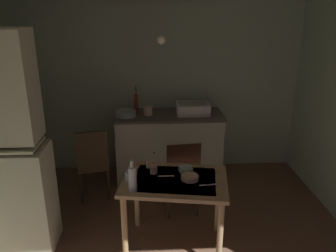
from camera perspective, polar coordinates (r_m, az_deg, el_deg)
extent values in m
plane|color=brown|center=(3.91, -1.02, -17.75)|extent=(5.08, 5.08, 0.00)
cube|color=#B0CBAB|center=(5.02, -1.94, 6.38)|extent=(4.18, 0.10, 2.45)
cube|color=beige|center=(3.84, -25.39, -10.91)|extent=(0.93, 0.45, 1.09)
cube|color=beige|center=(4.91, 0.16, -3.40)|extent=(1.45, 0.60, 0.91)
cube|color=#59514A|center=(4.75, 0.16, 1.81)|extent=(1.48, 0.63, 0.03)
sphere|color=#2D2823|center=(4.60, -2.32, -4.45)|extent=(0.02, 0.02, 0.02)
cube|color=white|center=(4.75, 4.12, 2.91)|extent=(0.44, 0.34, 0.15)
cube|color=black|center=(4.73, 4.14, 3.73)|extent=(0.38, 0.28, 0.01)
cylinder|color=maroon|center=(4.75, -5.28, 3.67)|extent=(0.05, 0.05, 0.28)
cylinder|color=maroon|center=(4.65, -5.34, 4.62)|extent=(0.03, 0.12, 0.03)
cylinder|color=maroon|center=(4.76, -5.33, 6.07)|extent=(0.02, 0.16, 0.12)
cylinder|color=#ADD1C1|center=(4.69, -6.99, 2.09)|extent=(0.28, 0.28, 0.07)
cylinder|color=beige|center=(4.70, -3.33, 2.54)|extent=(0.12, 0.12, 0.12)
cube|color=tan|center=(3.39, 1.10, -9.05)|extent=(1.11, 0.87, 0.04)
cube|color=silver|center=(3.38, 1.10, -8.80)|extent=(0.87, 0.68, 0.00)
cylinder|color=tan|center=(3.41, -7.19, -16.66)|extent=(0.06, 0.06, 0.73)
cylinder|color=tan|center=(3.34, 8.57, -17.55)|extent=(0.06, 0.06, 0.73)
cylinder|color=tan|center=(3.89, -5.21, -11.55)|extent=(0.06, 0.06, 0.73)
cylinder|color=tan|center=(3.83, 8.24, -12.20)|extent=(0.06, 0.06, 0.73)
cube|color=#372518|center=(4.12, 1.99, -8.43)|extent=(0.44, 0.44, 0.03)
cube|color=#392014|center=(3.84, 2.61, -6.36)|extent=(0.38, 0.07, 0.48)
cylinder|color=#372518|center=(4.41, 3.70, -9.81)|extent=(0.04, 0.04, 0.42)
cylinder|color=#372518|center=(4.35, -0.74, -10.20)|extent=(0.04, 0.04, 0.42)
cylinder|color=#372518|center=(4.12, 4.82, -12.07)|extent=(0.04, 0.04, 0.42)
cylinder|color=#372518|center=(4.06, 0.05, -12.55)|extent=(0.04, 0.04, 0.42)
cube|color=#332715|center=(4.54, -12.29, -6.22)|extent=(0.47, 0.47, 0.03)
cube|color=#352B17|center=(4.26, -12.44, -4.08)|extent=(0.38, 0.09, 0.50)
cylinder|color=#332715|center=(4.79, -10.15, -7.58)|extent=(0.04, 0.04, 0.41)
cylinder|color=#332715|center=(4.79, -14.24, -7.92)|extent=(0.04, 0.04, 0.41)
cylinder|color=#332715|center=(4.49, -9.80, -9.51)|extent=(0.04, 0.04, 0.41)
cylinder|color=#332715|center=(4.49, -14.19, -9.87)|extent=(0.04, 0.04, 0.41)
cylinder|color=tan|center=(3.37, 3.62, -8.45)|extent=(0.17, 0.17, 0.04)
cylinder|color=#ADD1C1|center=(3.53, 2.94, -7.10)|extent=(0.15, 0.15, 0.04)
cylinder|color=#9EB2C6|center=(3.36, -6.51, -8.22)|extent=(0.07, 0.07, 0.09)
cylinder|color=tan|center=(3.48, -2.38, -7.18)|extent=(0.08, 0.08, 0.08)
cylinder|color=beige|center=(3.60, -3.18, -6.36)|extent=(0.06, 0.06, 0.07)
cylinder|color=#B7BCC1|center=(3.16, -5.89, -8.70)|extent=(0.08, 0.08, 0.23)
cylinder|color=#B7BCC1|center=(3.09, -5.99, -6.24)|extent=(0.04, 0.04, 0.07)
cube|color=silver|center=(3.30, 6.84, -9.61)|extent=(0.19, 0.03, 0.00)
cube|color=beige|center=(3.43, -0.30, -8.25)|extent=(0.16, 0.03, 0.00)
sphere|color=#F9EFCC|center=(3.32, -1.10, 13.99)|extent=(0.08, 0.08, 0.08)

